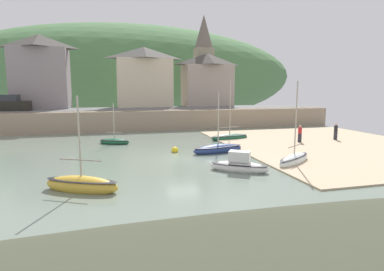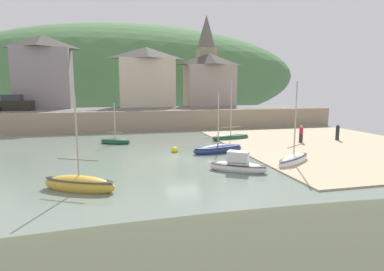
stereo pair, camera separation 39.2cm
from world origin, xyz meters
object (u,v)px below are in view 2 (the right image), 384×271
object	(u,v)px
waterfront_building_left	(44,71)
fishing_boat_green	(294,160)
waterfront_building_centre	(147,77)
church_with_spire	(206,59)
sailboat_white_hull	(79,184)
waterfront_building_right	(209,79)
person_on_slipway	(338,131)
person_near_water	(301,133)
dinghy_open_wooden	(218,149)
mooring_buoy	(175,150)
motorboat_with_cabin	(115,141)
rowboat_small_beached	(231,137)
sailboat_nearest_shore	(238,166)
parked_car_near_slipway	(14,104)

from	to	relation	value
waterfront_building_left	fishing_boat_green	size ratio (longest dim) A/B	1.69
waterfront_building_centre	church_with_spire	world-z (taller)	church_with_spire
church_with_spire	sailboat_white_hull	xyz separation A→B (m)	(-16.89, -35.07, -9.54)
waterfront_building_right	person_on_slipway	world-z (taller)	waterfront_building_right
waterfront_building_left	person_on_slipway	world-z (taller)	waterfront_building_left
person_near_water	dinghy_open_wooden	bearing A→B (deg)	-165.91
mooring_buoy	sailboat_white_hull	bearing A→B (deg)	-127.70
motorboat_with_cabin	waterfront_building_left	bearing A→B (deg)	142.52
waterfront_building_right	waterfront_building_left	bearing A→B (deg)	180.00
rowboat_small_beached	person_near_water	distance (m)	6.70
fishing_boat_green	motorboat_with_cabin	bearing A→B (deg)	101.59
waterfront_building_right	sailboat_nearest_shore	size ratio (longest dim) A/B	2.17
waterfront_building_right	fishing_boat_green	xyz separation A→B (m)	(-2.65, -28.64, -6.14)
waterfront_building_right	person_near_water	world-z (taller)	waterfront_building_right
fishing_boat_green	rowboat_small_beached	xyz separation A→B (m)	(-0.48, 10.81, -0.03)
waterfront_building_left	person_on_slipway	distance (m)	37.37
waterfront_building_right	motorboat_with_cabin	size ratio (longest dim) A/B	2.03
dinghy_open_wooden	sailboat_nearest_shore	world-z (taller)	dinghy_open_wooden
person_on_slipway	church_with_spire	bearing A→B (deg)	103.67
person_near_water	waterfront_building_left	bearing A→B (deg)	140.54
motorboat_with_cabin	waterfront_building_centre	bearing A→B (deg)	99.29
waterfront_building_right	person_on_slipway	bearing A→B (deg)	-72.26
mooring_buoy	waterfront_building_right	bearing A→B (deg)	66.74
waterfront_building_left	fishing_boat_green	distance (m)	36.12
motorboat_with_cabin	person_near_water	xyz separation A→B (m)	(16.89, -4.07, 0.76)
waterfront_building_centre	waterfront_building_right	bearing A→B (deg)	-0.00
waterfront_building_centre	waterfront_building_left	bearing A→B (deg)	180.00
sailboat_white_hull	motorboat_with_cabin	distance (m)	13.87
sailboat_white_hull	parked_car_near_slipway	bearing A→B (deg)	138.27
rowboat_small_beached	mooring_buoy	xyz separation A→B (m)	(-6.60, -4.79, -0.11)
person_on_slipway	mooring_buoy	size ratio (longest dim) A/B	2.90
fishing_boat_green	sailboat_nearest_shore	xyz separation A→B (m)	(-4.38, -0.83, 0.05)
sailboat_nearest_shore	mooring_buoy	bearing A→B (deg)	144.57
parked_car_near_slipway	sailboat_nearest_shore	bearing A→B (deg)	-48.42
waterfront_building_left	fishing_boat_green	xyz separation A→B (m)	(20.84, -28.64, -7.07)
church_with_spire	rowboat_small_beached	size ratio (longest dim) A/B	2.36
waterfront_building_left	parked_car_near_slipway	bearing A→B (deg)	-121.14
waterfront_building_right	sailboat_white_hull	xyz separation A→B (m)	(-16.25, -31.07, -6.12)
parked_car_near_slipway	mooring_buoy	world-z (taller)	parked_car_near_slipway
fishing_boat_green	dinghy_open_wooden	distance (m)	6.26
waterfront_building_left	sailboat_nearest_shore	distance (m)	34.48
parked_car_near_slipway	motorboat_with_cabin	bearing A→B (deg)	-43.30
person_on_slipway	waterfront_building_centre	bearing A→B (deg)	127.77
sailboat_nearest_shore	church_with_spire	bearing A→B (deg)	110.13
dinghy_open_wooden	rowboat_small_beached	size ratio (longest dim) A/B	0.82
rowboat_small_beached	waterfront_building_left	bearing A→B (deg)	129.83
parked_car_near_slipway	waterfront_building_right	bearing A→B (deg)	13.80
waterfront_building_right	fishing_boat_green	distance (m)	29.41
fishing_boat_green	person_near_water	bearing A→B (deg)	20.12
waterfront_building_centre	dinghy_open_wooden	world-z (taller)	waterfront_building_centre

